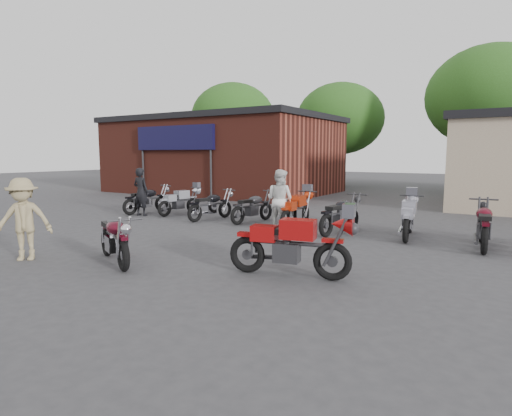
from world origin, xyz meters
The scene contains 19 objects.
ground centered at (0.00, 0.00, 0.00)m, with size 90.00×90.00×0.00m, color #343437.
brick_building centered at (-9.00, 14.00, 2.00)m, with size 12.00×8.00×4.00m, color maroon.
tree_0 centered at (-14.00, 22.00, 4.10)m, with size 6.56×6.56×8.20m, color #204111, non-canonical shape.
tree_1 centered at (-5.00, 22.00, 3.70)m, with size 5.92×5.92×7.40m, color #204111, non-canonical shape.
tree_2 centered at (4.00, 22.00, 4.40)m, with size 7.04×7.04×8.80m, color #204111, non-canonical shape.
vintage_motorcycle centered at (-0.82, -0.65, 0.57)m, with size 1.97×0.65×1.15m, color #480916, non-canonical shape.
sportbike centered at (2.60, 0.44, 0.63)m, with size 2.18×0.72×1.26m, color #AC0E0E, non-canonical shape.
helmet centered at (-1.33, -0.02, 0.12)m, with size 0.26×0.26×0.24m, color #A51311.
person_dark centered at (-5.52, 4.40, 0.86)m, with size 0.62×0.41×1.71m, color black.
person_light centered at (0.03, 4.61, 0.88)m, with size 0.85×0.66×1.76m, color silver.
person_tan centered at (-2.66, -1.43, 0.86)m, with size 1.11×0.64×1.72m, color tan.
row_bike_0 centered at (-5.82, 4.97, 0.56)m, with size 1.92×0.63×1.11m, color black, non-canonical shape.
row_bike_1 centered at (-4.53, 5.32, 0.53)m, with size 1.82×0.60×1.05m, color #9497A1, non-canonical shape.
row_bike_2 centered at (-2.79, 4.97, 0.54)m, with size 1.86×0.61×1.08m, color black, non-canonical shape.
row_bike_3 centered at (-1.32, 5.27, 0.55)m, with size 1.88×0.62×1.09m, color black, non-canonical shape.
row_bike_4 centered at (0.30, 5.14, 0.58)m, with size 1.99×0.66×1.15m, color #B12C0E, non-canonical shape.
row_bike_5 centered at (1.78, 4.96, 0.58)m, with size 2.00×0.66×1.16m, color black, non-canonical shape.
row_bike_6 centered at (3.52, 5.31, 0.58)m, with size 2.02×0.67×1.17m, color #9494A1, non-canonical shape.
row_bike_7 centered at (5.30, 4.97, 0.60)m, with size 2.07×0.68×1.20m, color #4C0915, non-canonical shape.
Camera 1 is at (6.09, -6.22, 2.20)m, focal length 30.00 mm.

